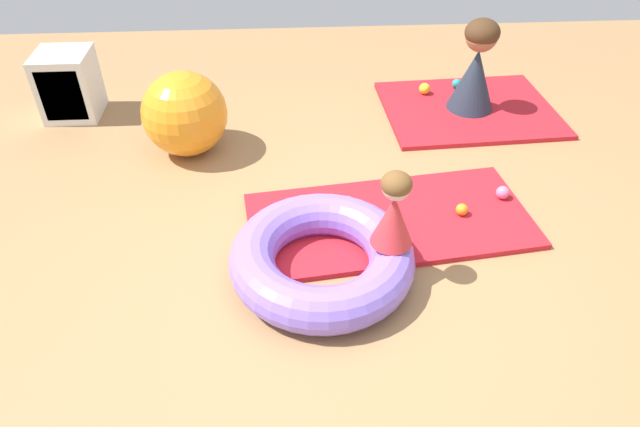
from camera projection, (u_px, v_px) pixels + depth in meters
name	position (u px, v px, depth m)	size (l,w,h in m)	color
ground_plane	(343.00, 268.00, 3.50)	(8.00, 8.00, 0.00)	#9E7549
gym_mat_far_left	(389.00, 220.00, 3.83)	(1.88, 0.90, 0.04)	red
gym_mat_far_right	(468.00, 109.00, 5.04)	(1.47, 1.16, 0.04)	red
inflatable_cushion	(322.00, 258.00, 3.38)	(1.10, 1.10, 0.27)	#8466E0
child_in_red	(394.00, 210.00, 3.14)	(0.34, 0.34, 0.48)	red
adult_seated	(476.00, 67.00, 4.79)	(0.51, 0.51, 0.79)	#232D3D
play_ball_green	(347.00, 204.00, 3.86)	(0.10, 0.10, 0.10)	green
play_ball_teal	(457.00, 84.00, 5.29)	(0.09, 0.09, 0.09)	teal
play_ball_yellow	(425.00, 89.00, 5.20)	(0.10, 0.10, 0.10)	yellow
play_ball_pink	(503.00, 192.00, 3.97)	(0.09, 0.09, 0.09)	pink
play_ball_orange	(462.00, 210.00, 3.83)	(0.08, 0.08, 0.08)	orange
exercise_ball_large	(185.00, 114.00, 4.35)	(0.65, 0.65, 0.65)	orange
storage_cube	(68.00, 86.00, 4.82)	(0.44, 0.44, 0.56)	silver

